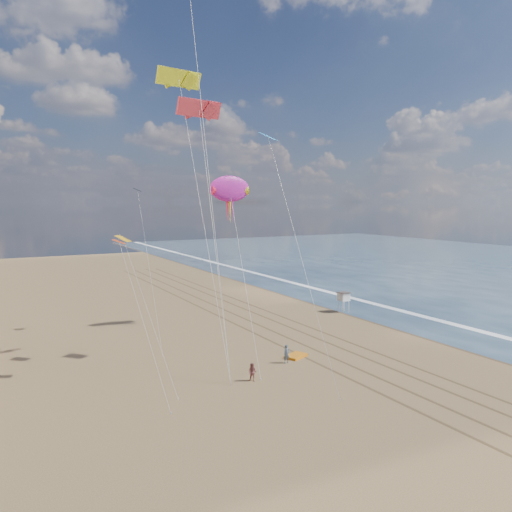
# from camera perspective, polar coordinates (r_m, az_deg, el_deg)

# --- Properties ---
(ground) EXTENTS (260.00, 260.00, 0.00)m
(ground) POSITION_cam_1_polar(r_m,az_deg,el_deg) (39.93, 22.23, -17.17)
(ground) COLOR brown
(ground) RESTS_ON ground
(wet_sand) EXTENTS (260.00, 260.00, 0.00)m
(wet_sand) POSITION_cam_1_polar(r_m,az_deg,el_deg) (80.44, 8.45, -5.01)
(wet_sand) COLOR #42301E
(wet_sand) RESTS_ON ground
(foam) EXTENTS (260.00, 260.00, 0.00)m
(foam) POSITION_cam_1_polar(r_m,az_deg,el_deg) (83.01, 10.77, -4.70)
(foam) COLOR white
(foam) RESTS_ON ground
(tracks) EXTENTS (7.68, 120.00, 0.01)m
(tracks) POSITION_cam_1_polar(r_m,az_deg,el_deg) (63.32, 2.01, -8.00)
(tracks) COLOR brown
(tracks) RESTS_ON ground
(lifeguard_stand) EXTENTS (1.58, 1.58, 2.85)m
(lifeguard_stand) POSITION_cam_1_polar(r_m,az_deg,el_deg) (71.76, 9.98, -4.61)
(lifeguard_stand) COLOR white
(lifeguard_stand) RESTS_ON ground
(grounded_kite) EXTENTS (2.68, 2.23, 0.26)m
(grounded_kite) POSITION_cam_1_polar(r_m,az_deg,el_deg) (51.25, 4.58, -11.31)
(grounded_kite) COLOR orange
(grounded_kite) RESTS_ON ground
(show_kite) EXTENTS (5.48, 9.80, 25.20)m
(show_kite) POSITION_cam_1_polar(r_m,az_deg,el_deg) (61.37, -3.01, 7.63)
(show_kite) COLOR #B81C96
(show_kite) RESTS_ON ground
(kite_flyer_a) EXTENTS (0.70, 0.49, 1.83)m
(kite_flyer_a) POSITION_cam_1_polar(r_m,az_deg,el_deg) (49.16, 3.52, -11.11)
(kite_flyer_a) COLOR #515C69
(kite_flyer_a) RESTS_ON ground
(kite_flyer_b) EXTENTS (0.99, 1.01, 1.63)m
(kite_flyer_b) POSITION_cam_1_polar(r_m,az_deg,el_deg) (44.41, -0.41, -13.15)
(kite_flyer_b) COLOR brown
(kite_flyer_b) RESTS_ON ground
(parafoils) EXTENTS (7.89, 11.43, 17.84)m
(parafoils) POSITION_cam_1_polar(r_m,az_deg,el_deg) (54.59, -8.08, 23.50)
(parafoils) COLOR black
(parafoils) RESTS_ON ground
(small_kites) EXTENTS (15.56, 18.71, 10.19)m
(small_kites) POSITION_cam_1_polar(r_m,az_deg,el_deg) (48.46, -8.25, 7.59)
(small_kites) COLOR black
(small_kites) RESTS_ON ground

